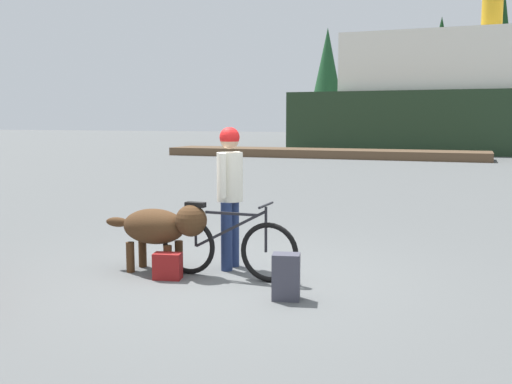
# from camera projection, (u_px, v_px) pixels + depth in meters

# --- Properties ---
(ground_plane) EXTENTS (160.00, 160.00, 0.00)m
(ground_plane) POSITION_uv_depth(u_px,v_px,m) (227.00, 278.00, 6.80)
(ground_plane) COLOR #595B5B
(bicycle) EXTENTS (1.72, 0.44, 0.90)m
(bicycle) POSITION_uv_depth(u_px,v_px,m) (227.00, 246.00, 6.75)
(bicycle) COLOR black
(bicycle) RESTS_ON ground_plane
(person_cyclist) EXTENTS (0.32, 0.53, 1.75)m
(person_cyclist) POSITION_uv_depth(u_px,v_px,m) (230.00, 184.00, 7.10)
(person_cyclist) COLOR navy
(person_cyclist) RESTS_ON ground_plane
(dog) EXTENTS (1.37, 0.50, 0.85)m
(dog) POSITION_uv_depth(u_px,v_px,m) (161.00, 227.00, 6.99)
(dog) COLOR #472D19
(dog) RESTS_ON ground_plane
(backpack) EXTENTS (0.32, 0.26, 0.48)m
(backpack) POSITION_uv_depth(u_px,v_px,m) (286.00, 277.00, 5.95)
(backpack) COLOR #3F3F4C
(backpack) RESTS_ON ground_plane
(handbag_pannier) EXTENTS (0.35, 0.25, 0.31)m
(handbag_pannier) POSITION_uv_depth(u_px,v_px,m) (168.00, 266.00, 6.72)
(handbag_pannier) COLOR maroon
(handbag_pannier) RESTS_ON ground_plane
(dock_pier) EXTENTS (15.76, 2.49, 0.40)m
(dock_pier) POSITION_uv_depth(u_px,v_px,m) (322.00, 153.00, 28.73)
(dock_pier) COLOR brown
(dock_pier) RESTS_ON ground_plane
(sailboat_moored) EXTENTS (6.23, 1.75, 7.74)m
(sailboat_moored) POSITION_uv_depth(u_px,v_px,m) (496.00, 141.00, 36.95)
(sailboat_moored) COLOR silver
(sailboat_moored) RESTS_ON ground_plane
(pine_tree_far_left) EXTENTS (3.11, 3.11, 9.62)m
(pine_tree_far_left) POSITION_uv_depth(u_px,v_px,m) (327.00, 73.00, 49.58)
(pine_tree_far_left) COLOR #4C331E
(pine_tree_far_left) RESTS_ON ground_plane
(pine_tree_center) EXTENTS (2.97, 2.97, 10.01)m
(pine_tree_center) POSITION_uv_depth(u_px,v_px,m) (440.00, 61.00, 46.41)
(pine_tree_center) COLOR #4C331E
(pine_tree_center) RESTS_ON ground_plane
(pine_tree_mid_back) EXTENTS (2.84, 2.84, 12.80)m
(pine_tree_mid_back) POSITION_uv_depth(u_px,v_px,m) (501.00, 47.00, 48.04)
(pine_tree_mid_back) COLOR #4C331E
(pine_tree_mid_back) RESTS_ON ground_plane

